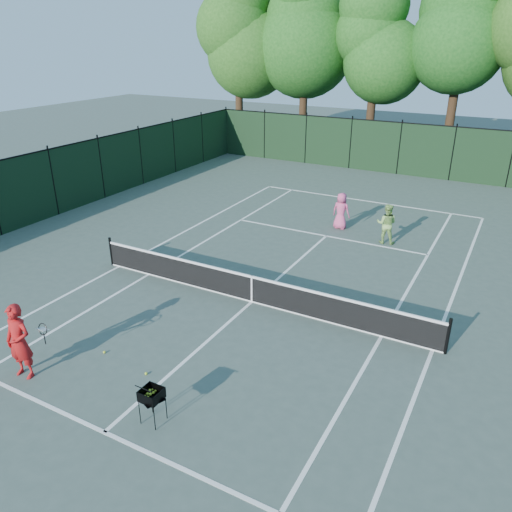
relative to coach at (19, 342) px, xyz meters
The scene contains 21 objects.
ground 6.70m from the coach, 62.26° to the left, with size 90.00×90.00×0.00m, color #435248.
sideline_doubles_left 6.41m from the coach, 112.24° to the left, with size 0.10×23.77×0.01m, color white.
sideline_doubles_right 10.43m from the coach, 34.40° to the left, with size 0.10×23.77×0.01m, color white.
sideline_singles_left 6.04m from the coach, 99.95° to the left, with size 0.10×23.77×0.01m, color white.
sideline_singles_right 9.34m from the coach, 39.18° to the left, with size 0.10×23.77×0.01m, color white.
baseline_far 18.04m from the coach, 80.14° to the left, with size 10.97×0.10×0.01m, color white.
service_line_near 3.28m from the coach, ahead, with size 8.23×0.10×0.01m, color white.
service_line_far 12.69m from the coach, 75.88° to the left, with size 8.23×0.10×0.01m, color white.
center_service_line 6.70m from the coach, 62.26° to the left, with size 0.10×12.80×0.01m, color white.
tennis_net 6.65m from the coach, 62.26° to the left, with size 11.69×0.09×1.06m.
fence_far 24.07m from the coach, 82.63° to the left, with size 24.00×0.05×3.00m, color black.
tree_0 29.98m from the coach, 109.91° to the left, with size 6.40×6.40×13.14m.
tree_1 29.33m from the coach, 100.00° to the left, with size 6.80×6.80×13.98m.
tree_2 28.48m from the coach, 89.82° to the left, with size 6.00×6.00×12.40m.
tree_3 29.73m from the coach, 79.77° to the left, with size 7.00×7.00×14.45m.
coach is the anchor object (origin of this frame).
player_pink 13.80m from the coach, 76.31° to the left, with size 0.82×0.57×1.58m.
player_green 13.81m from the coach, 66.93° to the left, with size 0.86×0.71×1.62m.
ball_hopper 3.80m from the coach, ahead, with size 0.57×0.57×0.84m.
loose_ball_near_cart 3.09m from the coach, 28.74° to the left, with size 0.07×0.07×0.07m, color #BDDF2D.
loose_ball_midcourt 2.11m from the coach, 57.39° to the left, with size 0.07×0.07×0.07m, color #C0CE2A.
Camera 1 is at (6.67, -11.97, 7.64)m, focal length 35.00 mm.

